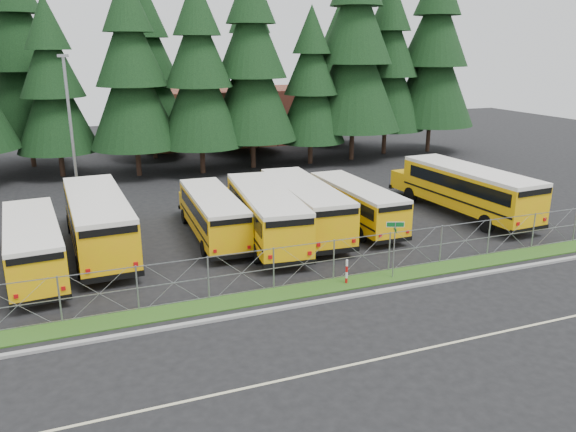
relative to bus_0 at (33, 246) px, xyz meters
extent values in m
plane|color=black|center=(14.16, -4.95, -1.37)|extent=(120.00, 120.00, 0.00)
cube|color=gray|center=(14.16, -8.05, -1.31)|extent=(50.00, 0.25, 0.12)
cube|color=#214F16|center=(14.16, -6.65, -1.34)|extent=(50.00, 1.40, 0.06)
cube|color=beige|center=(14.16, -12.95, -1.36)|extent=(50.00, 0.12, 0.01)
cube|color=brown|center=(20.16, 35.05, 1.63)|extent=(22.00, 10.00, 6.00)
cylinder|color=gray|center=(15.86, -6.81, 0.03)|extent=(0.06, 0.06, 2.80)
cube|color=#0C5720|center=(15.86, -6.81, 1.31)|extent=(0.76, 0.30, 0.22)
cube|color=white|center=(15.86, -6.81, 1.31)|extent=(0.79, 0.31, 0.26)
cube|color=#0C5720|center=(15.86, -6.81, 1.07)|extent=(0.22, 0.52, 0.18)
cylinder|color=#B20C0C|center=(13.49, -6.66, -0.77)|extent=(0.11, 0.11, 1.20)
cylinder|color=gray|center=(2.29, 11.19, 3.63)|extent=(0.20, 0.20, 10.00)
cube|color=gray|center=(2.29, 11.19, 8.68)|extent=(0.70, 0.35, 0.18)
camera|label=1|loc=(2.28, -28.12, 9.20)|focal=35.00mm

